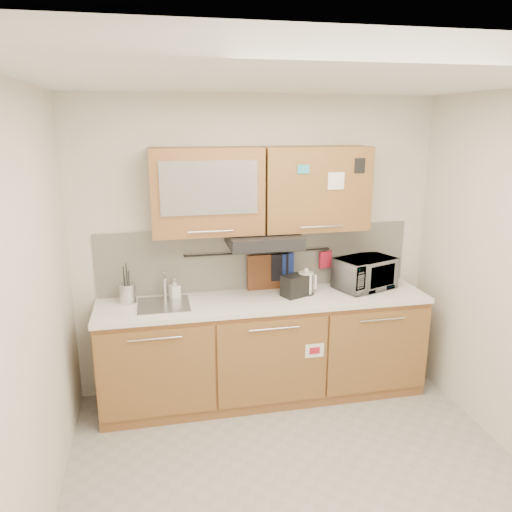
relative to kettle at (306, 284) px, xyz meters
name	(u,v)px	position (x,y,z in m)	size (l,w,h in m)	color
floor	(304,486)	(-0.38, -1.24, -1.01)	(3.20, 3.20, 0.00)	#9E9993
ceiling	(316,79)	(-0.38, -1.24, 1.59)	(3.20, 3.20, 0.00)	white
wall_back	(257,247)	(-0.38, 0.26, 0.29)	(3.20, 3.20, 0.00)	silver
wall_left	(27,327)	(-1.98, -1.24, 0.29)	(3.00, 3.00, 0.00)	silver
base_cabinet	(265,354)	(-0.38, -0.04, -0.61)	(2.80, 0.64, 0.88)	#9E6638
countertop	(265,301)	(-0.38, -0.05, -0.11)	(2.82, 0.62, 0.04)	white
backsplash	(258,258)	(-0.38, 0.25, 0.19)	(2.80, 0.02, 0.56)	silver
upper_cabinets	(261,190)	(-0.38, 0.09, 0.82)	(1.82, 0.37, 0.70)	#9E6638
range_hood	(264,240)	(-0.38, 0.01, 0.41)	(0.60, 0.46, 0.10)	black
sink	(164,305)	(-1.23, -0.03, -0.09)	(0.42, 0.40, 0.26)	silver
utensil_rail	(259,252)	(-0.38, 0.21, 0.25)	(0.02, 0.02, 1.30)	black
utensil_crock	(128,293)	(-1.51, 0.09, -0.01)	(0.18, 0.18, 0.34)	silver
kettle	(306,284)	(0.00, 0.00, 0.00)	(0.17, 0.15, 0.23)	silver
toaster	(296,285)	(-0.10, -0.03, 0.00)	(0.28, 0.23, 0.19)	black
microwave	(365,273)	(0.56, 0.04, 0.05)	(0.51, 0.34, 0.28)	#999999
soap_bottle	(175,289)	(-1.13, 0.12, 0.00)	(0.08, 0.08, 0.17)	#999999
cutting_board	(267,278)	(-0.31, 0.20, 0.01)	(0.35, 0.03, 0.43)	brown
oven_mitt	(288,264)	(-0.11, 0.20, 0.13)	(0.12, 0.03, 0.20)	navy
dark_pouch	(279,267)	(-0.19, 0.20, 0.11)	(0.16, 0.04, 0.24)	black
pot_holder	(325,260)	(0.24, 0.20, 0.15)	(0.12, 0.02, 0.15)	#B11730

